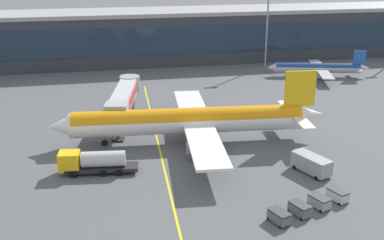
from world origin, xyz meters
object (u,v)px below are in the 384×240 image
object	(u,v)px
baggage_cart_3	(338,195)
main_airliner	(190,121)
baggage_cart_1	(300,209)
baggage_cart_2	(319,202)
commuter_jet_far	(318,68)
baggage_cart_0	(279,217)
lavatory_truck	(312,164)
fuel_tanker	(93,162)

from	to	relation	value
baggage_cart_3	main_airliner	bearing A→B (deg)	122.93
baggage_cart_1	baggage_cart_3	xyz separation A→B (m)	(5.98, 2.28, 0.00)
baggage_cart_2	baggage_cart_3	xyz separation A→B (m)	(2.99, 1.14, 0.00)
baggage_cart_3	commuter_jet_far	xyz separation A→B (m)	(24.12, 57.13, 1.41)
baggage_cart_0	baggage_cart_1	bearing A→B (deg)	20.86
baggage_cart_2	lavatory_truck	bearing A→B (deg)	70.87
fuel_tanker	lavatory_truck	distance (m)	30.45
baggage_cart_2	commuter_jet_far	world-z (taller)	commuter_jet_far
fuel_tanker	commuter_jet_far	world-z (taller)	commuter_jet_far
fuel_tanker	baggage_cart_3	distance (m)	32.78
fuel_tanker	baggage_cart_0	size ratio (longest dim) A/B	3.64
main_airliner	lavatory_truck	xyz separation A→B (m)	(14.53, -14.37, -2.28)
lavatory_truck	baggage_cart_3	bearing A→B (deg)	-90.96
baggage_cart_0	baggage_cart_2	world-z (taller)	same
commuter_jet_far	lavatory_truck	bearing A→B (deg)	-115.96
baggage_cart_0	baggage_cart_1	xyz separation A→B (m)	(2.99, 1.14, 0.00)
commuter_jet_far	fuel_tanker	bearing A→B (deg)	-141.14
baggage_cart_1	baggage_cart_2	distance (m)	3.20
main_airliner	baggage_cart_0	world-z (taller)	main_airliner
main_airliner	baggage_cart_2	distance (m)	26.17
baggage_cart_0	baggage_cart_2	xyz separation A→B (m)	(5.98, 2.28, 0.00)
lavatory_truck	baggage_cart_3	distance (m)	7.89
baggage_cart_1	baggage_cart_2	xyz separation A→B (m)	(2.99, 1.14, 0.00)
baggage_cart_3	lavatory_truck	bearing A→B (deg)	89.04
fuel_tanker	lavatory_truck	xyz separation A→B (m)	(29.89, -5.85, -0.32)
main_airliner	baggage_cart_1	distance (m)	26.08
commuter_jet_far	baggage_cart_3	bearing A→B (deg)	-112.89
fuel_tanker	main_airliner	bearing A→B (deg)	29.01
lavatory_truck	baggage_cart_2	size ratio (longest dim) A/B	2.06
baggage_cart_3	commuter_jet_far	world-z (taller)	commuter_jet_far
baggage_cart_2	baggage_cart_3	world-z (taller)	same
baggage_cart_0	baggage_cart_3	size ratio (longest dim) A/B	1.00
baggage_cart_0	baggage_cart_3	xyz separation A→B (m)	(8.97, 3.42, 0.00)
fuel_tanker	baggage_cart_2	distance (m)	30.62
commuter_jet_far	baggage_cart_1	bearing A→B (deg)	-116.87
main_airliner	baggage_cart_3	bearing A→B (deg)	-57.07
fuel_tanker	baggage_cart_3	size ratio (longest dim) A/B	3.64
lavatory_truck	fuel_tanker	bearing A→B (deg)	168.93
fuel_tanker	baggage_cart_2	xyz separation A→B (m)	(26.76, -14.85, -0.96)
main_airliner	commuter_jet_far	distance (m)	52.00
fuel_tanker	baggage_cart_3	world-z (taller)	fuel_tanker
lavatory_truck	baggage_cart_2	bearing A→B (deg)	-109.13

